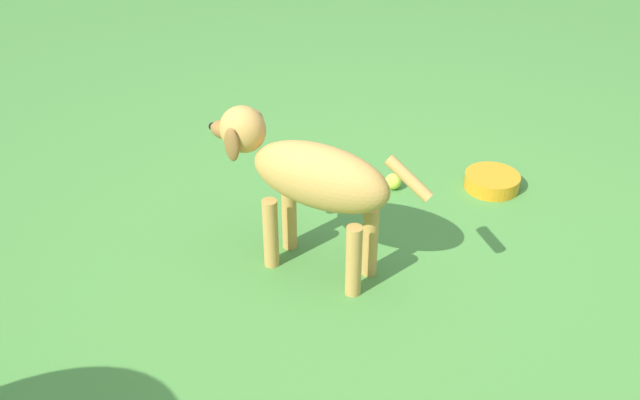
% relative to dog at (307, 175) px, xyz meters
% --- Properties ---
extents(ground, '(14.00, 14.00, 0.00)m').
position_rel_dog_xyz_m(ground, '(-0.10, 0.29, -0.36)').
color(ground, '#478438').
extents(dog, '(0.21, 0.80, 0.54)m').
position_rel_dog_xyz_m(dog, '(0.00, 0.00, 0.00)').
color(dog, '#C69347').
rests_on(dog, ground).
extents(tennis_ball_0, '(0.07, 0.07, 0.07)m').
position_rel_dog_xyz_m(tennis_ball_0, '(-0.60, 0.02, -0.32)').
color(tennis_ball_0, '#C8E33F').
rests_on(tennis_ball_0, ground).
extents(water_bowl, '(0.22, 0.22, 0.06)m').
position_rel_dog_xyz_m(water_bowl, '(-0.82, 0.36, -0.33)').
color(water_bowl, orange).
rests_on(water_bowl, ground).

